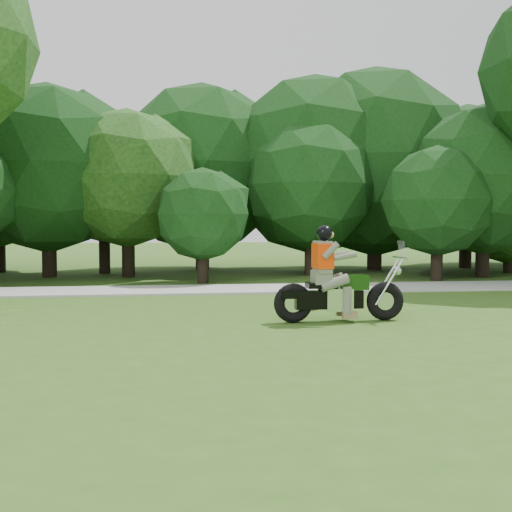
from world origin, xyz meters
name	(u,v)px	position (x,y,z in m)	size (l,w,h in m)	color
ground	(376,344)	(0.00, 0.00, 0.00)	(100.00, 100.00, 0.00)	#2F5819
walkway	(282,288)	(0.00, 8.00, 0.03)	(60.00, 2.20, 0.06)	#A2A29D
tree_line	(266,174)	(0.59, 14.72, 3.66)	(40.12, 12.10, 7.84)	black
chopper_motorcycle	(333,286)	(-0.07, 2.25, 0.66)	(2.50, 0.67, 1.79)	black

